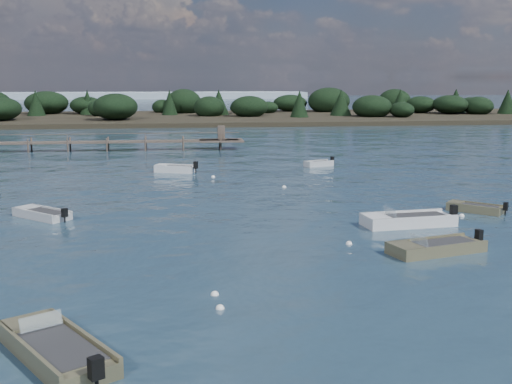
{
  "coord_description": "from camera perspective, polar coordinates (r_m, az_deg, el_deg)",
  "views": [
    {
      "loc": [
        -1.34,
        -26.01,
        8.25
      ],
      "look_at": [
        3.74,
        14.0,
        1.0
      ],
      "focal_mm": 45.0,
      "sensor_mm": 36.0,
      "label": 1
    }
  ],
  "objects": [
    {
      "name": "buoy_extra_b",
      "position": [
        24.97,
        -3.68,
        -9.12
      ],
      "size": [
        0.32,
        0.32,
        0.32
      ],
      "primitive_type": "sphere",
      "color": "white",
      "rests_on": "ground"
    },
    {
      "name": "dinghy_mid_white_b",
      "position": [
        37.18,
        13.35,
        -2.63
      ],
      "size": [
        5.64,
        2.47,
        1.38
      ],
      "color": "silver",
      "rests_on": "ground"
    },
    {
      "name": "dinghy_extra_b",
      "position": [
        42.06,
        18.88,
        -1.48
      ],
      "size": [
        3.25,
        3.15,
        1.02
      ],
      "color": "brown",
      "rests_on": "ground"
    },
    {
      "name": "far_headland",
      "position": [
        128.89,
        4.61,
        7.36
      ],
      "size": [
        190.0,
        40.0,
        5.8
      ],
      "color": "black",
      "rests_on": "ground"
    },
    {
      "name": "tender_far_white",
      "position": [
        56.73,
        -7.22,
        1.93
      ],
      "size": [
        3.86,
        2.5,
        1.31
      ],
      "color": "silver",
      "rests_on": "ground"
    },
    {
      "name": "buoy_d",
      "position": [
        40.46,
        17.82,
        -2.07
      ],
      "size": [
        0.32,
        0.32,
        0.32
      ],
      "primitive_type": "sphere",
      "color": "white",
      "rests_on": "ground"
    },
    {
      "name": "buoy_b",
      "position": [
        32.53,
        8.27,
        -4.61
      ],
      "size": [
        0.32,
        0.32,
        0.32
      ],
      "primitive_type": "sphere",
      "color": "white",
      "rests_on": "ground"
    },
    {
      "name": "dinghy_mid_grey",
      "position": [
        40.16,
        -18.49,
        -1.99
      ],
      "size": [
        3.79,
        3.65,
        1.05
      ],
      "color": "#A6AAAD",
      "rests_on": "ground"
    },
    {
      "name": "buoy_a",
      "position": [
        23.56,
        -3.22,
        -10.32
      ],
      "size": [
        0.32,
        0.32,
        0.32
      ],
      "primitive_type": "sphere",
      "color": "white",
      "rests_on": "ground"
    },
    {
      "name": "dinghy_near_olive",
      "position": [
        20.56,
        -17.36,
        -13.43
      ],
      "size": [
        4.2,
        5.19,
        1.31
      ],
      "color": "brown",
      "rests_on": "ground"
    },
    {
      "name": "dinghy_mid_white_a",
      "position": [
        31.83,
        15.69,
        -4.94
      ],
      "size": [
        5.12,
        2.93,
        1.18
      ],
      "color": "brown",
      "rests_on": "ground"
    },
    {
      "name": "buoy_extra_a",
      "position": [
        48.63,
        2.52,
        0.41
      ],
      "size": [
        0.32,
        0.32,
        0.32
      ],
      "primitive_type": "sphere",
      "color": "white",
      "rests_on": "ground"
    },
    {
      "name": "buoy_e",
      "position": [
        53.63,
        -3.83,
        1.32
      ],
      "size": [
        0.32,
        0.32,
        0.32
      ],
      "primitive_type": "sphere",
      "color": "white",
      "rests_on": "ground"
    },
    {
      "name": "ground",
      "position": [
        86.42,
        -6.33,
        4.65
      ],
      "size": [
        400.0,
        400.0,
        0.0
      ],
      "primitive_type": "plane",
      "color": "#182B39",
      "rests_on": "ground"
    },
    {
      "name": "tender_far_grey_b",
      "position": [
        60.52,
        5.59,
        2.45
      ],
      "size": [
        3.09,
        2.01,
        1.05
      ],
      "color": "#A6AAAD",
      "rests_on": "ground"
    }
  ]
}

